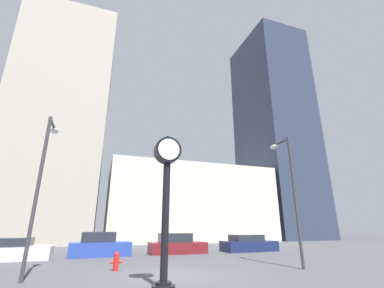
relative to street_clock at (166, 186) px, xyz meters
name	(u,v)px	position (x,y,z in m)	size (l,w,h in m)	color
ground_plane	(172,275)	(0.88, 2.23, -3.21)	(200.00, 200.00, 0.00)	#424247
building_tall_tower	(62,124)	(-7.89, 26.23, 11.34)	(10.81, 12.00, 29.11)	#ADA393
building_storefront_row	(187,205)	(9.45, 26.23, 1.56)	(21.51, 12.00, 9.54)	beige
building_glass_modern	(274,131)	(25.42, 26.23, 14.68)	(9.19, 12.00, 35.78)	#2D384C
street_clock	(166,186)	(0.00, 0.00, 0.00)	(0.95, 0.74, 5.11)	black
car_white	(10,251)	(-6.82, 9.98, -2.69)	(4.33, 1.94, 1.23)	silver
car_blue	(100,246)	(-1.87, 10.36, -2.57)	(3.93, 2.04, 1.52)	#28429E
car_maroon	(177,245)	(3.43, 10.35, -2.63)	(4.08, 1.72, 1.40)	maroon
car_navy	(248,244)	(9.25, 10.19, -2.69)	(4.39, 1.99, 1.23)	#19234C
fire_hydrant_near	(116,261)	(-1.19, 4.15, -2.81)	(0.55, 0.24, 0.78)	red
street_lamp_left	(44,167)	(-4.48, 2.98, 0.98)	(0.36, 1.57, 6.30)	#38383D
street_lamp_right	(288,178)	(6.98, 2.07, 1.05)	(0.36, 1.57, 6.41)	#38383D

